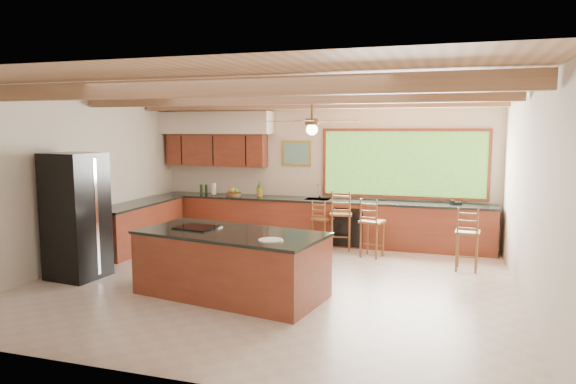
% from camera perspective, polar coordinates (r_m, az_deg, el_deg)
% --- Properties ---
extents(ground, '(7.20, 7.20, 0.00)m').
position_cam_1_polar(ground, '(8.12, -1.79, -9.94)').
color(ground, '#C0AE9F').
rests_on(ground, ground).
extents(room_shell, '(7.27, 6.54, 3.02)m').
position_cam_1_polar(room_shell, '(8.44, -1.49, 5.97)').
color(room_shell, beige).
rests_on(room_shell, ground).
extents(counter_run, '(7.12, 3.10, 1.26)m').
position_cam_1_polar(counter_run, '(10.59, -1.55, -3.33)').
color(counter_run, brown).
rests_on(counter_run, ground).
extents(island, '(2.83, 1.69, 0.94)m').
position_cam_1_polar(island, '(7.42, -6.35, -7.89)').
color(island, brown).
rests_on(island, ground).
extents(refrigerator, '(0.85, 0.83, 2.00)m').
position_cam_1_polar(refrigerator, '(8.80, -22.49, -2.47)').
color(refrigerator, black).
rests_on(refrigerator, ground).
extents(bar_stool_a, '(0.49, 0.49, 1.19)m').
position_cam_1_polar(bar_stool_a, '(10.06, 5.85, -2.54)').
color(bar_stool_a, brown).
rests_on(bar_stool_a, ground).
extents(bar_stool_b, '(0.43, 0.43, 0.98)m').
position_cam_1_polar(bar_stool_b, '(10.17, 3.75, -3.12)').
color(bar_stool_b, brown).
rests_on(bar_stool_b, ground).
extents(bar_stool_c, '(0.49, 0.49, 1.10)m').
position_cam_1_polar(bar_stool_c, '(9.57, 9.30, -3.39)').
color(bar_stool_c, brown).
rests_on(bar_stool_c, ground).
extents(bar_stool_d, '(0.42, 0.42, 1.08)m').
position_cam_1_polar(bar_stool_d, '(9.06, 19.35, -4.37)').
color(bar_stool_d, brown).
rests_on(bar_stool_d, ground).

